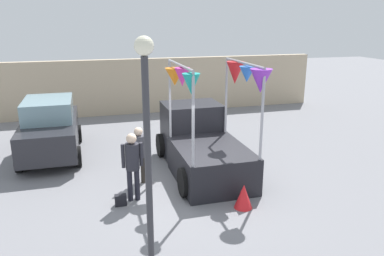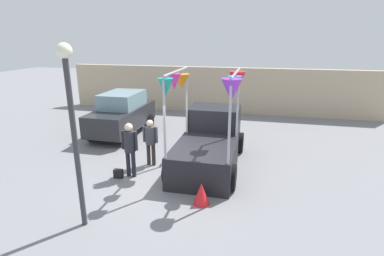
{
  "view_description": "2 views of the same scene",
  "coord_description": "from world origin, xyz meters",
  "px_view_note": "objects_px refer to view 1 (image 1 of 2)",
  "views": [
    {
      "loc": [
        -2.31,
        -8.93,
        4.38
      ],
      "look_at": [
        0.4,
        0.62,
        1.48
      ],
      "focal_mm": 35.0,
      "sensor_mm": 36.0,
      "label": 1
    },
    {
      "loc": [
        2.46,
        -8.3,
        4.23
      ],
      "look_at": [
        0.41,
        0.45,
        1.5
      ],
      "focal_mm": 28.0,
      "sensor_mm": 36.0,
      "label": 2
    }
  ],
  "objects_px": {
    "handbag": "(121,200)",
    "person_vendor": "(139,150)",
    "person_customer": "(132,160)",
    "vendor_truck": "(201,140)",
    "street_lamp": "(147,125)",
    "folded_kite_bundle_crimson": "(244,196)",
    "parked_car": "(50,128)"
  },
  "relations": [
    {
      "from": "person_vendor",
      "to": "person_customer",
      "type": "bearing_deg",
      "value": -106.86
    },
    {
      "from": "vendor_truck",
      "to": "handbag",
      "type": "relative_size",
      "value": 14.56
    },
    {
      "from": "person_vendor",
      "to": "handbag",
      "type": "height_order",
      "value": "person_vendor"
    },
    {
      "from": "person_vendor",
      "to": "folded_kite_bundle_crimson",
      "type": "bearing_deg",
      "value": -43.93
    },
    {
      "from": "person_customer",
      "to": "folded_kite_bundle_crimson",
      "type": "bearing_deg",
      "value": -24.3
    },
    {
      "from": "folded_kite_bundle_crimson",
      "to": "parked_car",
      "type": "bearing_deg",
      "value": 132.31
    },
    {
      "from": "handbag",
      "to": "folded_kite_bundle_crimson",
      "type": "bearing_deg",
      "value": -18.01
    },
    {
      "from": "handbag",
      "to": "street_lamp",
      "type": "xyz_separation_m",
      "value": [
        0.33,
        -2.42,
        2.54
      ]
    },
    {
      "from": "parked_car",
      "to": "folded_kite_bundle_crimson",
      "type": "xyz_separation_m",
      "value": [
        4.69,
        -5.15,
        -0.64
      ]
    },
    {
      "from": "person_vendor",
      "to": "street_lamp",
      "type": "height_order",
      "value": "street_lamp"
    },
    {
      "from": "street_lamp",
      "to": "folded_kite_bundle_crimson",
      "type": "distance_m",
      "value": 3.76
    },
    {
      "from": "person_customer",
      "to": "parked_car",
      "type": "bearing_deg",
      "value": 118.69
    },
    {
      "from": "person_customer",
      "to": "street_lamp",
      "type": "height_order",
      "value": "street_lamp"
    },
    {
      "from": "handbag",
      "to": "person_vendor",
      "type": "bearing_deg",
      "value": 61.3
    },
    {
      "from": "person_vendor",
      "to": "vendor_truck",
      "type": "bearing_deg",
      "value": 17.23
    },
    {
      "from": "vendor_truck",
      "to": "folded_kite_bundle_crimson",
      "type": "bearing_deg",
      "value": -84.87
    },
    {
      "from": "street_lamp",
      "to": "folded_kite_bundle_crimson",
      "type": "height_order",
      "value": "street_lamp"
    },
    {
      "from": "vendor_truck",
      "to": "person_customer",
      "type": "xyz_separation_m",
      "value": [
        -2.24,
        -1.59,
        0.17
      ]
    },
    {
      "from": "parked_car",
      "to": "street_lamp",
      "type": "relative_size",
      "value": 0.97
    },
    {
      "from": "folded_kite_bundle_crimson",
      "to": "handbag",
      "type": "bearing_deg",
      "value": 161.99
    },
    {
      "from": "vendor_truck",
      "to": "handbag",
      "type": "bearing_deg",
      "value": -145.41
    },
    {
      "from": "person_customer",
      "to": "person_vendor",
      "type": "distance_m",
      "value": 1.03
    },
    {
      "from": "street_lamp",
      "to": "folded_kite_bundle_crimson",
      "type": "bearing_deg",
      "value": 31.01
    },
    {
      "from": "vendor_truck",
      "to": "street_lamp",
      "type": "relative_size",
      "value": 0.99
    },
    {
      "from": "parked_car",
      "to": "person_customer",
      "type": "xyz_separation_m",
      "value": [
        2.2,
        -4.03,
        0.12
      ]
    },
    {
      "from": "folded_kite_bundle_crimson",
      "to": "person_vendor",
      "type": "bearing_deg",
      "value": 136.07
    },
    {
      "from": "person_vendor",
      "to": "handbag",
      "type": "relative_size",
      "value": 5.74
    },
    {
      "from": "vendor_truck",
      "to": "person_vendor",
      "type": "height_order",
      "value": "vendor_truck"
    },
    {
      "from": "parked_car",
      "to": "person_vendor",
      "type": "height_order",
      "value": "parked_car"
    },
    {
      "from": "handbag",
      "to": "folded_kite_bundle_crimson",
      "type": "xyz_separation_m",
      "value": [
        2.83,
        -0.92,
        0.16
      ]
    },
    {
      "from": "handbag",
      "to": "street_lamp",
      "type": "height_order",
      "value": "street_lamp"
    },
    {
      "from": "person_customer",
      "to": "handbag",
      "type": "distance_m",
      "value": 1.01
    }
  ]
}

